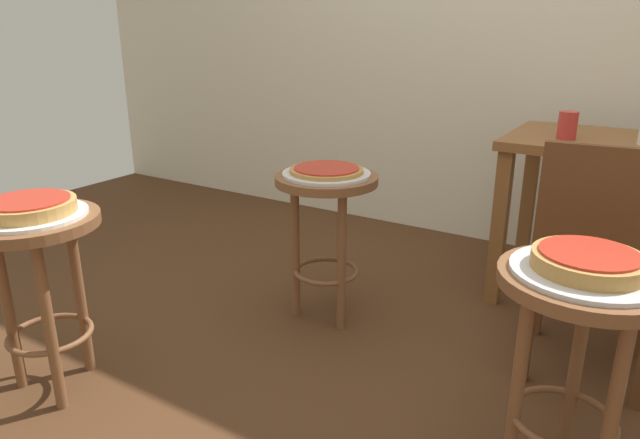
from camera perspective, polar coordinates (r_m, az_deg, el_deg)
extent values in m
plane|color=#4C2D19|center=(2.13, 3.58, -15.19)|extent=(6.00, 6.00, 0.00)
cylinder|color=brown|center=(2.02, -26.70, -0.23)|extent=(0.41, 0.41, 0.03)
cylinder|color=brown|center=(2.19, -22.68, -6.99)|extent=(0.04, 0.04, 0.59)
cylinder|color=brown|center=(2.19, -28.49, -7.87)|extent=(0.04, 0.04, 0.59)
cylinder|color=brown|center=(2.01, -25.24, -9.66)|extent=(0.04, 0.04, 0.59)
torus|color=brown|center=(2.17, -25.15, -10.22)|extent=(0.28, 0.28, 0.02)
cylinder|color=white|center=(2.01, -26.79, 0.41)|extent=(0.34, 0.34, 0.01)
cylinder|color=tan|center=(2.01, -26.90, 1.11)|extent=(0.28, 0.28, 0.04)
cylinder|color=red|center=(2.00, -27.00, 1.74)|extent=(0.25, 0.25, 0.01)
cylinder|color=brown|center=(1.54, 24.79, -5.53)|extent=(0.41, 0.41, 0.03)
cylinder|color=brown|center=(1.79, 24.02, -13.12)|extent=(0.04, 0.04, 0.59)
cylinder|color=brown|center=(1.64, 18.97, -15.56)|extent=(0.04, 0.04, 0.59)
cylinder|color=brown|center=(1.62, 26.92, -17.13)|extent=(0.04, 0.04, 0.59)
torus|color=brown|center=(1.73, 22.92, -17.65)|extent=(0.28, 0.28, 0.02)
cylinder|color=silver|center=(1.53, 24.90, -4.72)|extent=(0.36, 0.36, 0.01)
cylinder|color=#B78442|center=(1.52, 25.04, -3.82)|extent=(0.26, 0.26, 0.04)
cylinder|color=red|center=(1.51, 25.16, -3.02)|extent=(0.23, 0.23, 0.01)
cylinder|color=brown|center=(2.30, 0.64, 3.98)|extent=(0.41, 0.41, 0.03)
cylinder|color=brown|center=(2.50, 2.15, -2.26)|extent=(0.04, 0.04, 0.59)
cylinder|color=brown|center=(2.41, -2.45, -3.15)|extent=(0.04, 0.04, 0.59)
cylinder|color=brown|center=(2.30, 2.15, -4.25)|extent=(0.04, 0.04, 0.59)
torus|color=brown|center=(2.44, 0.61, -5.11)|extent=(0.28, 0.28, 0.02)
cylinder|color=silver|center=(2.30, 0.64, 4.55)|extent=(0.35, 0.35, 0.01)
cylinder|color=#B78442|center=(2.29, 0.65, 4.88)|extent=(0.29, 0.29, 0.01)
cylinder|color=red|center=(2.29, 0.65, 5.13)|extent=(0.26, 0.26, 0.01)
cube|color=brown|center=(2.72, 27.52, 6.61)|extent=(0.88, 0.63, 0.04)
cube|color=brown|center=(2.62, 17.31, -0.88)|extent=(0.06, 0.06, 0.70)
cube|color=brown|center=(3.11, 19.92, 1.92)|extent=(0.06, 0.06, 0.70)
cylinder|color=red|center=(2.63, 23.32, 8.57)|extent=(0.08, 0.08, 0.11)
cube|color=#5B3319|center=(2.20, 25.79, -3.36)|extent=(0.44, 0.44, 0.04)
cube|color=#5B3319|center=(1.96, 26.51, 0.73)|extent=(0.40, 0.07, 0.40)
cube|color=#5B3319|center=(2.45, 21.00, -6.18)|extent=(0.04, 0.04, 0.42)
cube|color=#5B3319|center=(2.13, 19.90, -9.95)|extent=(0.04, 0.04, 0.42)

